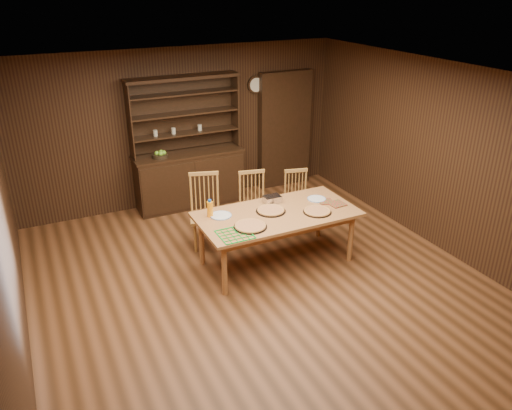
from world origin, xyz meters
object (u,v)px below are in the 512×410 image
chair_left (205,208)px  chair_right (297,198)px  china_hutch (189,172)px  dining_table (277,218)px  juice_bottle (210,209)px  chair_center (253,202)px

chair_left → chair_right: bearing=13.3°
china_hutch → dining_table: size_ratio=1.03×
juice_bottle → chair_center: bearing=33.3°
juice_bottle → chair_left: bearing=75.7°
chair_center → chair_right: (0.72, -0.05, -0.04)m
china_hutch → chair_left: size_ratio=2.01×
chair_left → juice_bottle: 0.72m
china_hutch → chair_right: (1.21, -1.54, -0.10)m
chair_center → dining_table: bearing=-82.1°
dining_table → china_hutch: bearing=100.2°
chair_left → chair_center: (0.73, -0.05, -0.04)m
chair_left → juice_bottle: size_ratio=4.55×
chair_center → juice_bottle: 1.12m
chair_center → chair_right: 0.72m
dining_table → chair_left: chair_left is taller
dining_table → chair_center: size_ratio=2.09×
chair_right → juice_bottle: bearing=-147.9°
china_hutch → juice_bottle: bearing=-101.1°
chair_left → chair_center: 0.74m
dining_table → chair_center: chair_center is taller
china_hutch → dining_table: bearing=-79.8°
chair_right → juice_bottle: (-1.62, -0.54, 0.37)m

